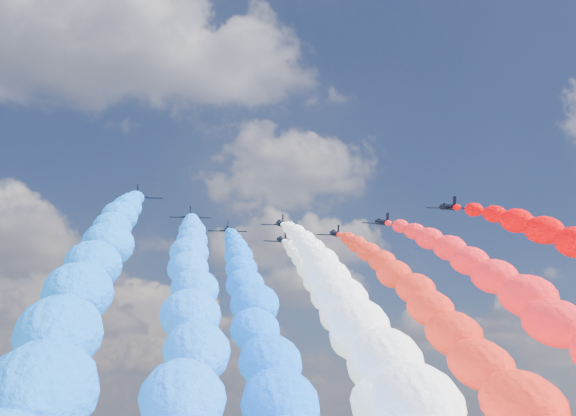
{
  "coord_description": "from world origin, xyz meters",
  "views": [
    {
      "loc": [
        -19.13,
        -134.73,
        49.32
      ],
      "look_at": [
        0.0,
        4.0,
        90.52
      ],
      "focal_mm": 47.36,
      "sensor_mm": 36.0,
      "label": 1
    }
  ],
  "objects": [
    {
      "name": "trail_4",
      "position": [
        1.17,
        -33.38,
        62.71
      ],
      "size": [
        7.31,
        109.07,
        56.33
      ],
      "primitive_type": null,
      "color": "white"
    },
    {
      "name": "jet_7",
      "position": [
        27.95,
        -7.32,
        88.52
      ],
      "size": [
        8.19,
        11.0,
        5.29
      ],
      "primitive_type": null,
      "rotation": [
        0.3,
        0.0,
        -0.03
      ],
      "color": "black"
    },
    {
      "name": "jet_5",
      "position": [
        11.34,
        14.62,
        88.52
      ],
      "size": [
        8.13,
        10.96,
        5.29
      ],
      "primitive_type": null,
      "rotation": [
        0.3,
        0.0,
        -0.03
      ],
      "color": "black"
    },
    {
      "name": "jet_6",
      "position": [
        18.72,
        4.56,
        88.52
      ],
      "size": [
        8.01,
        10.87,
        5.29
      ],
      "primitive_type": null,
      "rotation": [
        0.3,
        0.0,
        0.01
      ],
      "color": "black"
    },
    {
      "name": "jet_3",
      "position": [
        -0.88,
        8.36,
        88.52
      ],
      "size": [
        8.03,
        10.88,
        5.29
      ],
      "primitive_type": null,
      "rotation": [
        0.3,
        0.0,
        -0.02
      ],
      "color": "black"
    },
    {
      "name": "jet_4",
      "position": [
        1.17,
        21.77,
        88.52
      ],
      "size": [
        8.46,
        11.19,
        5.29
      ],
      "primitive_type": null,
      "rotation": [
        0.3,
        0.0,
        0.06
      ],
      "color": "black"
    },
    {
      "name": "trail_3",
      "position": [
        -0.88,
        -46.79,
        62.71
      ],
      "size": [
        7.31,
        109.07,
        56.33
      ],
      "primitive_type": null,
      "color": "white"
    },
    {
      "name": "trail_5",
      "position": [
        11.34,
        -40.53,
        62.71
      ],
      "size": [
        7.31,
        109.07,
        56.33
      ],
      "primitive_type": null,
      "color": "red"
    },
    {
      "name": "trail_2",
      "position": [
        -10.96,
        -40.66,
        62.71
      ],
      "size": [
        7.31,
        109.07,
        56.33
      ],
      "primitive_type": null,
      "color": "#0E63FA"
    },
    {
      "name": "jet_0",
      "position": [
        -27.41,
        -6.32,
        88.52
      ],
      "size": [
        8.41,
        11.15,
        5.29
      ],
      "primitive_type": null,
      "rotation": [
        0.3,
        0.0,
        -0.05
      ],
      "color": "black"
    },
    {
      "name": "trail_0",
      "position": [
        -27.41,
        -61.47,
        62.71
      ],
      "size": [
        7.31,
        109.07,
        56.33
      ],
      "primitive_type": null,
      "color": "blue"
    },
    {
      "name": "jet_1",
      "position": [
        -18.43,
        5.21,
        88.52
      ],
      "size": [
        8.4,
        11.15,
        5.29
      ],
      "primitive_type": null,
      "rotation": [
        0.3,
        0.0,
        -0.05
      ],
      "color": "black"
    },
    {
      "name": "trail_1",
      "position": [
        -18.43,
        -49.95,
        62.71
      ],
      "size": [
        7.31,
        109.07,
        56.33
      ],
      "primitive_type": null,
      "color": "#1872FF"
    },
    {
      "name": "trail_6",
      "position": [
        18.72,
        -50.59,
        62.71
      ],
      "size": [
        7.31,
        109.07,
        56.33
      ],
      "primitive_type": null,
      "color": "red"
    },
    {
      "name": "jet_2",
      "position": [
        -10.96,
        14.49,
        88.52
      ],
      "size": [
        8.36,
        11.12,
        5.29
      ],
      "primitive_type": null,
      "rotation": [
        0.3,
        0.0,
        -0.05
      ],
      "color": "black"
    }
  ]
}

